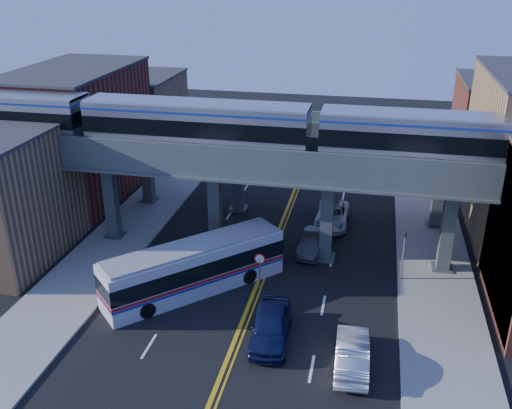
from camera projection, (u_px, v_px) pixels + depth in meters
ground at (245, 315)px, 34.11m from camera, size 120.00×120.00×0.00m
sidewalk_west at (132, 226)px, 45.23m from camera, size 5.00×70.00×0.16m
sidewalk_east at (432, 255)px, 40.87m from camera, size 5.00×70.00×0.16m
building_west_b at (79, 134)px, 49.78m from camera, size 8.00×14.00×11.00m
building_west_c at (139, 114)px, 62.04m from camera, size 8.00×10.00×8.00m
building_east_c at (499, 129)px, 54.81m from camera, size 8.00×10.00×9.00m
mural_panel at (504, 238)px, 33.04m from camera, size 0.10×9.50×9.50m
elevated_viaduct_near at (270, 169)px, 38.70m from camera, size 52.00×3.60×7.40m
elevated_viaduct_far at (287, 139)px, 44.98m from camera, size 52.00×3.60×7.40m
transit_train at (197, 124)px, 38.56m from camera, size 47.42×2.97×3.47m
stop_sign at (260, 266)px, 36.04m from camera, size 0.76×0.09×2.63m
traffic_signal at (404, 250)px, 36.83m from camera, size 0.15×0.18×4.10m
transit_bus at (194, 268)px, 36.11m from camera, size 10.32×10.37×3.09m
car_lane_a at (271, 326)px, 31.62m from camera, size 2.42×5.33×1.77m
car_lane_b at (312, 243)px, 41.17m from camera, size 1.97×4.56×1.46m
car_lane_c at (332, 215)px, 45.45m from camera, size 2.53×5.44×1.51m
car_lane_d at (330, 166)px, 55.99m from camera, size 2.69×5.89×1.67m
car_parked_curb at (352, 353)px, 29.56m from camera, size 1.89×4.96×1.61m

